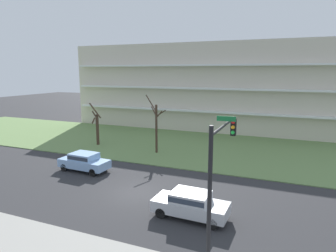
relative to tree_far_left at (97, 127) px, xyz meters
The scene contains 8 objects.
ground 15.21m from the tree_far_left, 44.10° to the right, with size 160.00×160.00×0.00m, color #2D2D30.
grass_lawn_strip 11.57m from the tree_far_left, 18.03° to the left, with size 80.00×16.00×0.08m, color #66844C.
apartment_building 20.44m from the tree_far_left, 57.33° to the left, with size 44.41×11.65×12.37m.
tree_far_left is the anchor object (origin of this frame).
tree_left 7.77m from the tree_far_left, ahead, with size 1.94×1.97×6.14m.
sedan_silver_near_left 19.87m from the tree_far_left, 39.01° to the right, with size 4.45×1.93×1.57m.
sedan_blue_center_left 9.17m from the tree_far_left, 61.53° to the right, with size 4.48×2.00×1.57m.
traffic_signal_mast 23.51m from the tree_far_left, 40.99° to the right, with size 0.90×5.21×6.42m.
Camera 1 is at (9.59, -17.55, 8.45)m, focal length 31.93 mm.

